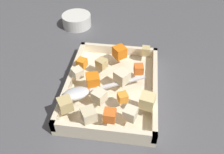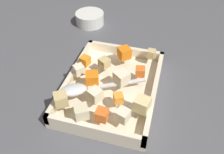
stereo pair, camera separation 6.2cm
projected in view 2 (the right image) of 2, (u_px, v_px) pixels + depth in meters
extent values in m
plane|color=#4C4C51|center=(107.00, 94.00, 0.65)|extent=(4.00, 4.00, 0.00)
cube|color=beige|center=(112.00, 89.00, 0.65)|extent=(0.32, 0.24, 0.01)
cube|color=beige|center=(73.00, 76.00, 0.66)|extent=(0.32, 0.01, 0.03)
cube|color=beige|center=(154.00, 92.00, 0.61)|extent=(0.32, 0.01, 0.03)
cube|color=beige|center=(125.00, 51.00, 0.74)|extent=(0.01, 0.24, 0.03)
cube|color=beige|center=(94.00, 130.00, 0.53)|extent=(0.01, 0.24, 0.03)
cube|color=orange|center=(118.00, 98.00, 0.56)|extent=(0.03, 0.03, 0.02)
cube|color=orange|center=(85.00, 61.00, 0.67)|extent=(0.03, 0.03, 0.02)
cube|color=orange|center=(102.00, 115.00, 0.52)|extent=(0.03, 0.03, 0.03)
cube|color=orange|center=(92.00, 78.00, 0.61)|extent=(0.04, 0.04, 0.03)
cube|color=orange|center=(124.00, 53.00, 0.68)|extent=(0.05, 0.05, 0.03)
cube|color=orange|center=(140.00, 72.00, 0.63)|extent=(0.03, 0.03, 0.02)
cube|color=beige|center=(122.00, 78.00, 0.61)|extent=(0.05, 0.05, 0.03)
cube|color=tan|center=(104.00, 63.00, 0.66)|extent=(0.04, 0.04, 0.03)
cube|color=tan|center=(151.00, 53.00, 0.69)|extent=(0.02, 0.02, 0.02)
cube|color=beige|center=(123.00, 115.00, 0.52)|extent=(0.04, 0.04, 0.03)
cube|color=tan|center=(61.00, 99.00, 0.55)|extent=(0.04, 0.04, 0.03)
cube|color=beige|center=(95.00, 95.00, 0.57)|extent=(0.04, 0.04, 0.03)
cube|color=beige|center=(81.00, 112.00, 0.53)|extent=(0.04, 0.04, 0.03)
cube|color=#E0CC89|center=(142.00, 104.00, 0.54)|extent=(0.04, 0.04, 0.03)
cube|color=beige|center=(79.00, 70.00, 0.64)|extent=(0.04, 0.04, 0.03)
ellipsoid|color=silver|center=(74.00, 90.00, 0.58)|extent=(0.07, 0.08, 0.02)
cube|color=silver|center=(117.00, 85.00, 0.61)|extent=(0.08, 0.14, 0.01)
cylinder|color=silver|center=(90.00, 18.00, 0.91)|extent=(0.11, 0.11, 0.05)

